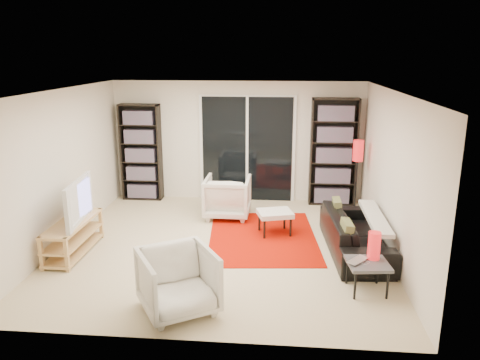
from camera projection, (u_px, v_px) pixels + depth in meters
The scene contains 20 objects.
floor at pixel (222, 246), 7.32m from camera, with size 5.00×5.00×0.00m, color beige.
wall_back at pixel (237, 142), 9.41m from camera, with size 5.00×0.02×2.40m, color silver.
wall_front at pixel (189, 234), 4.60m from camera, with size 5.00×0.02×2.40m, color silver.
wall_left at pixel (61, 168), 7.22m from camera, with size 0.02×5.00×2.40m, color silver.
wall_right at pixel (392, 176), 6.79m from camera, with size 0.02×5.00×2.40m, color silver.
ceiling at pixel (221, 91), 6.69m from camera, with size 5.00×5.00×0.02m, color white.
sliding_door at pixel (247, 149), 9.39m from camera, with size 1.92×0.08×2.16m.
bookshelf_left at pixel (141, 152), 9.48m from camera, with size 0.80×0.30×1.95m.
bookshelf_right at pixel (333, 152), 9.12m from camera, with size 0.90×0.30×2.10m.
tv_stand at pixel (73, 236), 7.01m from camera, with size 0.43×1.33×0.50m.
tv at pixel (71, 201), 6.87m from camera, with size 1.11×0.15×0.64m, color black.
rug at pixel (263, 237), 7.68m from camera, with size 1.72×2.32×0.01m, color #B60F00.
sofa at pixel (355, 234), 7.05m from camera, with size 1.99×0.78×0.58m, color black.
armchair_back at pixel (227, 197), 8.55m from camera, with size 0.81×0.83×0.75m, color silver.
armchair_front at pixel (178, 282), 5.39m from camera, with size 0.81×0.83×0.75m, color silver.
ottoman at pixel (275, 214), 7.73m from camera, with size 0.65×0.58×0.40m.
side_table at pixel (368, 265), 5.85m from camera, with size 0.55×0.55×0.40m.
laptop at pixel (361, 262), 5.82m from camera, with size 0.33×0.21×0.03m, color silver.
table_lamp at pixel (374, 245), 5.90m from camera, with size 0.16×0.16×0.35m, color red.
floor_lamp at pixel (358, 158), 8.50m from camera, with size 0.21×0.21×1.40m.
Camera 1 is at (0.89, -6.74, 2.93)m, focal length 35.00 mm.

